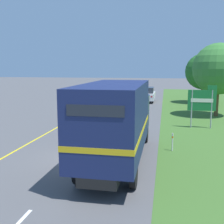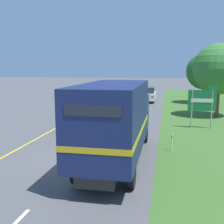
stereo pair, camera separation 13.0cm
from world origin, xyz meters
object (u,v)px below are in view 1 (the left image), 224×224
object	(u,v)px
horse_trailer_truck	(117,119)
roadside_tree_near	(219,69)
highway_sign	(202,101)
roadside_tree_mid	(204,71)
lead_car_blue_ahead	(131,87)
lead_car_white	(104,102)
delineator_post	(172,141)
lead_car_white_ahead	(147,94)

from	to	relation	value
horse_trailer_truck	roadside_tree_near	distance (m)	15.63
horse_trailer_truck	roadside_tree_near	size ratio (longest dim) A/B	1.35
highway_sign	roadside_tree_mid	distance (m)	15.01
lead_car_blue_ahead	roadside_tree_near	world-z (taller)	roadside_tree_near
lead_car_white	highway_sign	size ratio (longest dim) A/B	1.44
roadside_tree_mid	delineator_post	xyz separation A→B (m)	(-4.02, -20.88, -3.33)
lead_car_white_ahead	roadside_tree_mid	size ratio (longest dim) A/B	0.76
roadside_tree_near	horse_trailer_truck	bearing A→B (deg)	-115.37
roadside_tree_mid	lead_car_blue_ahead	bearing A→B (deg)	131.81
highway_sign	roadside_tree_mid	world-z (taller)	roadside_tree_mid
horse_trailer_truck	highway_sign	xyz separation A→B (m)	(4.71, 8.53, -0.11)
highway_sign	delineator_post	size ratio (longest dim) A/B	3.26
lead_car_white	roadside_tree_near	bearing A→B (deg)	0.08
horse_trailer_truck	roadside_tree_mid	xyz separation A→B (m)	(6.56, 23.30, 1.78)
lead_car_blue_ahead	roadside_tree_mid	world-z (taller)	roadside_tree_mid
lead_car_white_ahead	lead_car_blue_ahead	bearing A→B (deg)	107.15
lead_car_white	roadside_tree_near	size ratio (longest dim) A/B	0.69
lead_car_white_ahead	roadside_tree_mid	distance (m)	7.27
lead_car_white	roadside_tree_mid	xyz separation A→B (m)	(10.20, 9.33, 2.84)
horse_trailer_truck	lead_car_white_ahead	size ratio (longest dim) A/B	1.91
lead_car_white_ahead	delineator_post	world-z (taller)	lead_car_white_ahead
delineator_post	roadside_tree_mid	bearing A→B (deg)	79.09
roadside_tree_near	roadside_tree_mid	bearing A→B (deg)	90.47
lead_car_white	lead_car_blue_ahead	world-z (taller)	lead_car_white
lead_car_white_ahead	horse_trailer_truck	bearing A→B (deg)	-89.73
highway_sign	roadside_tree_mid	bearing A→B (deg)	82.89
highway_sign	roadside_tree_near	size ratio (longest dim) A/B	0.48
lead_car_white_ahead	roadside_tree_near	world-z (taller)	roadside_tree_near
lead_car_white	lead_car_white_ahead	world-z (taller)	lead_car_white
lead_car_white_ahead	highway_sign	world-z (taller)	highway_sign
roadside_tree_mid	horse_trailer_truck	bearing A→B (deg)	-105.71
horse_trailer_truck	delineator_post	xyz separation A→B (m)	(2.53, 2.42, -1.55)
lead_car_white_ahead	lead_car_white	bearing A→B (deg)	-110.54
lead_car_white_ahead	lead_car_blue_ahead	distance (m)	11.74
lead_car_blue_ahead	highway_sign	distance (m)	27.40
lead_car_white	highway_sign	distance (m)	10.02
lead_car_blue_ahead	delineator_post	bearing A→B (deg)	-79.27
horse_trailer_truck	lead_car_blue_ahead	xyz separation A→B (m)	(-3.57, 34.63, -1.08)
lead_car_white	highway_sign	xyz separation A→B (m)	(8.36, -5.45, 0.94)
lead_car_white	lead_car_white_ahead	size ratio (longest dim) A/B	0.97
roadside_tree_mid	delineator_post	size ratio (longest dim) A/B	6.33
roadside_tree_near	roadside_tree_mid	xyz separation A→B (m)	(-0.08, 9.32, -0.37)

